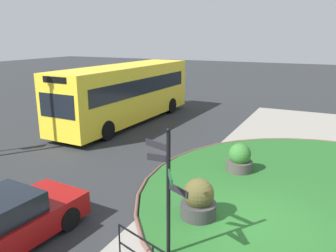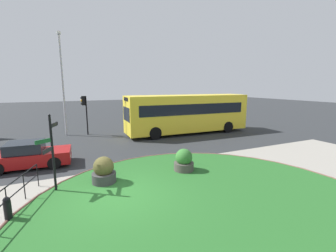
# 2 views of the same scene
# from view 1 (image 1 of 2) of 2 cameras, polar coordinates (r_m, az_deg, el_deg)

# --- Properties ---
(ground) EXTENTS (120.00, 120.00, 0.00)m
(ground) POSITION_cam_1_polar(r_m,az_deg,el_deg) (9.81, 13.87, -16.20)
(ground) COLOR #282B2D
(sidewalk_paving) EXTENTS (32.00, 8.99, 0.02)m
(sidewalk_paving) POSITION_cam_1_polar(r_m,az_deg,el_deg) (9.68, 22.99, -17.41)
(sidewalk_paving) COLOR gray
(sidewalk_paving) RESTS_ON ground
(signpost_directional) EXTENTS (0.78, 1.27, 3.14)m
(signpost_directional) POSITION_cam_1_polar(r_m,az_deg,el_deg) (7.53, -0.09, -10.15)
(signpost_directional) COLOR black
(signpost_directional) RESTS_ON ground
(bus_yellow) EXTENTS (10.97, 2.87, 3.37)m
(bus_yellow) POSITION_cam_1_polar(r_m,az_deg,el_deg) (20.03, -7.08, 5.66)
(bus_yellow) COLOR yellow
(bus_yellow) RESTS_ON ground
(car_near_lane) EXTENTS (4.06, 2.02, 1.34)m
(car_near_lane) POSITION_cam_1_polar(r_m,az_deg,el_deg) (9.39, -25.80, -14.53)
(car_near_lane) COLOR maroon
(car_near_lane) RESTS_ON ground
(planter_near_signpost) EXTENTS (1.01, 1.01, 1.23)m
(planter_near_signpost) POSITION_cam_1_polar(r_m,az_deg,el_deg) (9.64, 5.17, -12.61)
(planter_near_signpost) COLOR #383838
(planter_near_signpost) RESTS_ON ground
(planter_kerbside) EXTENTS (0.97, 0.97, 1.17)m
(planter_kerbside) POSITION_cam_1_polar(r_m,az_deg,el_deg) (12.93, 12.00, -5.65)
(planter_kerbside) COLOR #47423D
(planter_kerbside) RESTS_ON ground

